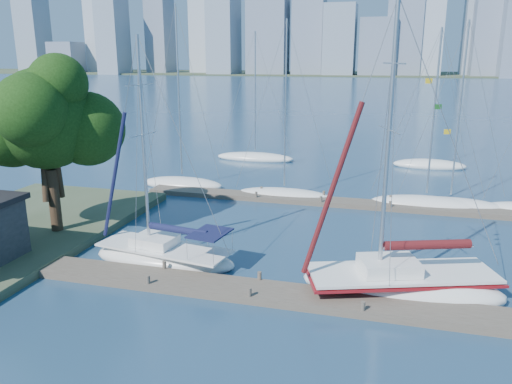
# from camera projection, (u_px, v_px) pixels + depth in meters

# --- Properties ---
(ground) EXTENTS (700.00, 700.00, 0.00)m
(ground) POSITION_uv_depth(u_px,v_px,m) (255.00, 295.00, 23.36)
(ground) COLOR #172C4A
(ground) RESTS_ON ground
(near_dock) EXTENTS (26.00, 2.00, 0.40)m
(near_dock) POSITION_uv_depth(u_px,v_px,m) (255.00, 291.00, 23.31)
(near_dock) COLOR #4D4438
(near_dock) RESTS_ON ground
(far_dock) EXTENTS (30.00, 1.80, 0.36)m
(far_dock) POSITION_uv_depth(u_px,v_px,m) (335.00, 202.00, 37.72)
(far_dock) COLOR #4D4438
(far_dock) RESTS_ON ground
(far_shore) EXTENTS (800.00, 100.00, 1.50)m
(far_shore) POSITION_uv_depth(u_px,v_px,m) (384.00, 74.00, 321.63)
(far_shore) COLOR #38472D
(far_shore) RESTS_ON ground
(tree) EXTENTS (8.21, 7.50, 11.03)m
(tree) POSITION_uv_depth(u_px,v_px,m) (46.00, 117.00, 28.86)
(tree) COLOR black
(tree) RESTS_ON ground
(sailboat_navy) EXTENTS (8.26, 3.81, 12.42)m
(sailboat_navy) POSITION_uv_depth(u_px,v_px,m) (164.00, 246.00, 26.77)
(sailboat_navy) COLOR white
(sailboat_navy) RESTS_ON ground
(sailboat_maroon) EXTENTS (9.79, 5.91, 13.86)m
(sailboat_maroon) POSITION_uv_depth(u_px,v_px,m) (401.00, 273.00, 23.36)
(sailboat_maroon) COLOR white
(sailboat_maroon) RESTS_ON ground
(bg_boat_0) EXTENTS (7.47, 3.49, 15.26)m
(bg_boat_0) POSITION_uv_depth(u_px,v_px,m) (183.00, 183.00, 42.85)
(bg_boat_0) COLOR white
(bg_boat_0) RESTS_ON ground
(bg_boat_1) EXTENTS (7.91, 4.20, 13.84)m
(bg_boat_1) POSITION_uv_depth(u_px,v_px,m) (284.00, 194.00, 39.62)
(bg_boat_1) COLOR white
(bg_boat_1) RESTS_ON ground
(bg_boat_3) EXTENTS (8.04, 2.55, 13.14)m
(bg_boat_3) POSITION_uv_depth(u_px,v_px,m) (426.00, 203.00, 37.02)
(bg_boat_3) COLOR white
(bg_boat_3) RESTS_ON ground
(bg_boat_4) EXTENTS (8.07, 3.80, 13.60)m
(bg_boat_4) POSITION_uv_depth(u_px,v_px,m) (450.00, 204.00, 36.87)
(bg_boat_4) COLOR white
(bg_boat_4) RESTS_ON ground
(bg_boat_6) EXTENTS (8.87, 4.35, 13.73)m
(bg_boat_6) POSITION_uv_depth(u_px,v_px,m) (255.00, 157.00, 54.08)
(bg_boat_6) COLOR white
(bg_boat_6) RESTS_ON ground
(bg_boat_7) EXTENTS (7.52, 4.19, 13.51)m
(bg_boat_7) POSITION_uv_depth(u_px,v_px,m) (429.00, 165.00, 50.36)
(bg_boat_7) COLOR white
(bg_boat_7) RESTS_ON ground
(skyline) EXTENTS (501.53, 51.31, 102.44)m
(skyline) POSITION_uv_depth(u_px,v_px,m) (430.00, 13.00, 278.83)
(skyline) COLOR #7D90A2
(skyline) RESTS_ON ground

